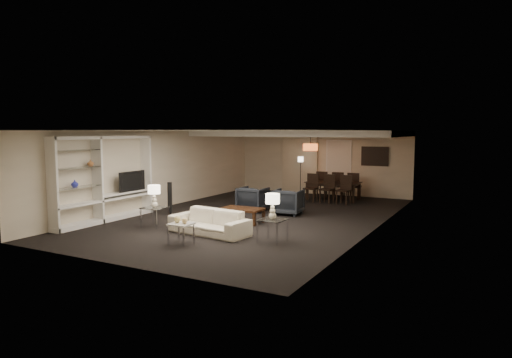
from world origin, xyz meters
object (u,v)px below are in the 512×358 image
at_px(vase_amber, 91,163).
at_px(chair_nm, 327,189).
at_px(television, 130,181).
at_px(armchair_right, 288,202).
at_px(side_table_right, 272,231).
at_px(pendant_light, 310,147).
at_px(dining_table, 333,191).
at_px(vase_blue, 75,183).
at_px(table_lamp_right, 273,207).
at_px(chair_fl, 323,184).
at_px(coffee_table, 242,215).
at_px(table_lamp_left, 154,196).
at_px(floor_speaker, 170,198).
at_px(floor_lamp, 300,176).
at_px(chair_fm, 339,185).
at_px(chair_fr, 354,186).
at_px(chair_nr, 344,190).
at_px(sofa, 209,222).
at_px(side_table_left, 155,217).
at_px(chair_nl, 311,188).
at_px(armchair_left, 253,199).
at_px(marble_table, 181,234).

bearing_deg(vase_amber, chair_nm, 56.68).
bearing_deg(television, armchair_right, -58.62).
bearing_deg(side_table_right, pendant_light, 103.85).
xyz_separation_m(dining_table, chair_nm, (0.00, -0.65, 0.16)).
bearing_deg(vase_blue, dining_table, 60.92).
bearing_deg(table_lamp_right, chair_nm, 97.93).
xyz_separation_m(dining_table, chair_fl, (-0.60, 0.65, 0.16)).
distance_m(pendant_light, chair_fl, 1.88).
xyz_separation_m(coffee_table, table_lamp_left, (-1.70, -1.60, 0.61)).
distance_m(armchair_right, vase_blue, 5.96).
xyz_separation_m(floor_speaker, chair_fl, (2.76, 5.69, 0.00)).
bearing_deg(floor_speaker, coffee_table, -20.74).
bearing_deg(floor_lamp, pendant_light, -55.61).
distance_m(table_lamp_left, chair_fl, 7.56).
distance_m(vase_blue, chair_fm, 9.38).
relative_size(vase_blue, floor_speaker, 0.19).
distance_m(vase_blue, chair_fl, 9.13).
height_order(vase_blue, chair_fr, vase_blue).
relative_size(table_lamp_left, floor_lamp, 0.39).
relative_size(dining_table, chair_nr, 1.92).
xyz_separation_m(sofa, table_lamp_left, (-1.70, 0.00, 0.51)).
distance_m(armchair_right, chair_fr, 4.08).
relative_size(armchair_right, chair_fm, 0.85).
bearing_deg(chair_nr, side_table_left, -111.21).
bearing_deg(chair_fl, dining_table, 131.21).
relative_size(coffee_table, side_table_left, 2.00).
bearing_deg(coffee_table, chair_nl, 86.54).
relative_size(armchair_right, dining_table, 0.44).
distance_m(armchair_left, television, 3.74).
bearing_deg(chair_fr, armchair_left, 61.16).
bearing_deg(marble_table, floor_lamp, 94.91).
bearing_deg(pendant_light, marble_table, -91.64).
xyz_separation_m(chair_nl, chair_fl, (0.00, 1.30, 0.00)).
height_order(pendant_light, chair_nr, pendant_light).
xyz_separation_m(side_table_right, chair_fr, (-0.23, 7.29, 0.23)).
height_order(sofa, chair_nl, chair_nl).
bearing_deg(armchair_right, side_table_right, 103.13).
bearing_deg(vase_blue, table_lamp_right, 11.50).
bearing_deg(floor_speaker, pendant_light, 38.22).
height_order(table_lamp_left, table_lamp_right, same).
bearing_deg(vase_amber, chair_fl, 64.79).
xyz_separation_m(armchair_left, floor_speaker, (-1.89, -1.70, 0.11)).
xyz_separation_m(pendant_light, vase_blue, (-3.61, -7.10, -0.77)).
bearing_deg(chair_nm, armchair_left, -111.24).
distance_m(side_table_left, floor_speaker, 1.80).
bearing_deg(side_table_right, chair_fr, 91.84).
height_order(side_table_right, chair_fr, chair_fr).
relative_size(television, floor_speaker, 1.03).
height_order(table_lamp_left, dining_table, table_lamp_left).
bearing_deg(armchair_right, pendant_light, -87.18).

